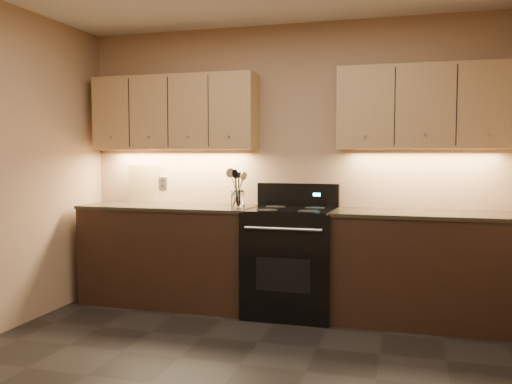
% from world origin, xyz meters
% --- Properties ---
extents(wall_back, '(4.00, 0.04, 2.60)m').
position_xyz_m(wall_back, '(0.00, 2.00, 1.30)').
color(wall_back, tan).
rests_on(wall_back, ground).
extents(counter_left, '(1.62, 0.62, 0.93)m').
position_xyz_m(counter_left, '(-1.10, 1.70, 0.47)').
color(counter_left, black).
rests_on(counter_left, ground).
extents(counter_right, '(1.46, 0.62, 0.93)m').
position_xyz_m(counter_right, '(1.18, 1.70, 0.47)').
color(counter_right, black).
rests_on(counter_right, ground).
extents(stove, '(0.76, 0.68, 1.14)m').
position_xyz_m(stove, '(0.08, 1.68, 0.48)').
color(stove, black).
rests_on(stove, ground).
extents(upper_cab_left, '(1.60, 0.30, 0.70)m').
position_xyz_m(upper_cab_left, '(-1.10, 1.85, 1.80)').
color(upper_cab_left, tan).
rests_on(upper_cab_left, wall_back).
extents(upper_cab_right, '(1.44, 0.30, 0.70)m').
position_xyz_m(upper_cab_right, '(1.18, 1.85, 1.80)').
color(upper_cab_right, tan).
rests_on(upper_cab_right, wall_back).
extents(outlet_plate, '(0.08, 0.01, 0.12)m').
position_xyz_m(outlet_plate, '(-1.30, 1.99, 1.12)').
color(outlet_plate, '#B2B5BA').
rests_on(outlet_plate, wall_back).
extents(utensil_crock, '(0.15, 0.15, 0.15)m').
position_xyz_m(utensil_crock, '(-0.42, 1.70, 1.00)').
color(utensil_crock, white).
rests_on(utensil_crock, counter_left).
extents(cutting_board, '(0.31, 0.16, 0.38)m').
position_xyz_m(cutting_board, '(-1.49, 1.96, 1.12)').
color(cutting_board, tan).
rests_on(cutting_board, counter_left).
extents(wooden_spoon, '(0.16, 0.09, 0.31)m').
position_xyz_m(wooden_spoon, '(-0.45, 1.69, 1.10)').
color(wooden_spoon, tan).
rests_on(wooden_spoon, utensil_crock).
extents(black_spoon, '(0.07, 0.17, 0.34)m').
position_xyz_m(black_spoon, '(-0.43, 1.71, 1.12)').
color(black_spoon, black).
rests_on(black_spoon, utensil_crock).
extents(black_turner, '(0.13, 0.18, 0.33)m').
position_xyz_m(black_turner, '(-0.40, 1.67, 1.11)').
color(black_turner, black).
rests_on(black_turner, utensil_crock).
extents(steel_skimmer, '(0.24, 0.19, 0.37)m').
position_xyz_m(steel_skimmer, '(-0.38, 1.68, 1.12)').
color(steel_skimmer, silver).
rests_on(steel_skimmer, utensil_crock).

